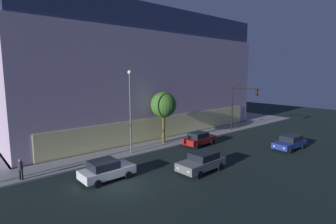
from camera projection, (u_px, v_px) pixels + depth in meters
ground_plane at (121, 187)px, 19.98m from camera, size 120.00×120.00×0.00m
sidewalk_corner at (18, 121)px, 46.67m from camera, size 80.00×60.00×0.15m
modern_building at (126, 75)px, 41.41m from camera, size 36.81×20.54×16.82m
traffic_light_far_corner at (241, 101)px, 37.93m from camera, size 0.50×4.48×6.57m
street_lamp_sidewalk at (130, 102)px, 27.17m from camera, size 0.44×0.44×8.69m
sidewalk_tree at (163, 105)px, 31.39m from camera, size 3.07×3.07×6.20m
pedestrian_waiting at (21, 167)px, 20.74m from camera, size 0.36×0.36×1.71m
car_white at (106, 170)px, 21.22m from camera, size 4.34×2.26×1.62m
car_grey at (202, 162)px, 23.08m from camera, size 4.61×2.34×1.64m
car_red at (199, 139)px, 31.27m from camera, size 4.37×2.19×1.63m
car_blue at (290, 142)px, 29.80m from camera, size 4.53×2.20×1.53m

